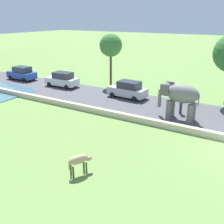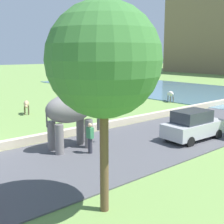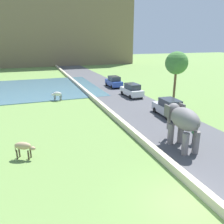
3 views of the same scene
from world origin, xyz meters
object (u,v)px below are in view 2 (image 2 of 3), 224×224
at_px(cow_tan, 26,104).
at_px(person_beside_elephant, 90,138).
at_px(cow_grey, 112,86).
at_px(elephant, 74,112).
at_px(cow_white, 171,94).
at_px(car_silver, 193,125).

bearing_deg(cow_tan, person_beside_elephant, -9.63).
bearing_deg(cow_grey, cow_tan, -67.04).
distance_m(elephant, cow_white, 17.67).
distance_m(car_silver, cow_grey, 22.49).
bearing_deg(cow_white, cow_grey, 176.97).
bearing_deg(person_beside_elephant, elephant, -174.08).
relative_size(car_silver, cow_grey, 3.10).
bearing_deg(elephant, car_silver, 63.29).
height_order(cow_white, cow_tan, same).
relative_size(elephant, person_beside_elephant, 2.14).
xyz_separation_m(cow_white, cow_tan, (-3.80, -14.22, 0.00)).
bearing_deg(cow_tan, cow_white, 75.06).
height_order(cow_grey, cow_tan, same).
bearing_deg(person_beside_elephant, cow_tan, 170.37).
bearing_deg(cow_tan, car_silver, 16.91).
height_order(elephant, cow_white, elephant).
relative_size(elephant, car_silver, 0.86).
distance_m(elephant, person_beside_elephant, 1.72).
bearing_deg(elephant, cow_white, 112.09).
distance_m(elephant, car_silver, 7.07).
relative_size(cow_white, cow_tan, 0.98).
xyz_separation_m(person_beside_elephant, car_silver, (1.87, 6.11, 0.03)).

